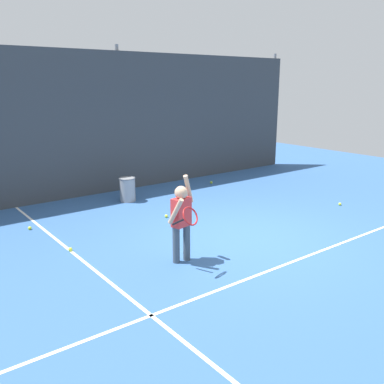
{
  "coord_description": "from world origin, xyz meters",
  "views": [
    {
      "loc": [
        -5.06,
        -5.18,
        2.7
      ],
      "look_at": [
        -0.75,
        0.49,
        0.85
      ],
      "focal_mm": 39.48,
      "sensor_mm": 36.0,
      "label": 1
    }
  ],
  "objects_px": {
    "tennis_ball_0": "(30,228)",
    "tennis_ball_1": "(70,249)",
    "tennis_ball_2": "(340,204)",
    "tennis_ball_4": "(166,216)",
    "ball_hopper": "(128,189)",
    "tennis_ball_5": "(211,182)",
    "tennis_player": "(182,217)"
  },
  "relations": [
    {
      "from": "tennis_ball_2",
      "to": "tennis_ball_5",
      "type": "bearing_deg",
      "value": 105.39
    },
    {
      "from": "tennis_ball_1",
      "to": "tennis_ball_5",
      "type": "bearing_deg",
      "value": 24.94
    },
    {
      "from": "tennis_ball_4",
      "to": "tennis_player",
      "type": "bearing_deg",
      "value": -117.68
    },
    {
      "from": "tennis_ball_2",
      "to": "tennis_ball_5",
      "type": "relative_size",
      "value": 1.0
    },
    {
      "from": "ball_hopper",
      "to": "tennis_ball_4",
      "type": "relative_size",
      "value": 8.52
    },
    {
      "from": "tennis_ball_0",
      "to": "tennis_ball_5",
      "type": "xyz_separation_m",
      "value": [
        5.16,
        0.82,
        0.0
      ]
    },
    {
      "from": "tennis_ball_0",
      "to": "tennis_ball_1",
      "type": "height_order",
      "value": "same"
    },
    {
      "from": "ball_hopper",
      "to": "tennis_ball_0",
      "type": "xyz_separation_m",
      "value": [
        -2.46,
        -0.65,
        -0.26
      ]
    },
    {
      "from": "tennis_ball_1",
      "to": "tennis_ball_2",
      "type": "relative_size",
      "value": 1.0
    },
    {
      "from": "tennis_player",
      "to": "ball_hopper",
      "type": "bearing_deg",
      "value": 60.49
    },
    {
      "from": "tennis_ball_0",
      "to": "tennis_ball_2",
      "type": "distance_m",
      "value": 6.63
    },
    {
      "from": "tennis_ball_2",
      "to": "tennis_ball_4",
      "type": "height_order",
      "value": "same"
    },
    {
      "from": "tennis_ball_4",
      "to": "tennis_ball_5",
      "type": "bearing_deg",
      "value": 33.38
    },
    {
      "from": "tennis_player",
      "to": "tennis_ball_5",
      "type": "bearing_deg",
      "value": 31.72
    },
    {
      "from": "tennis_ball_0",
      "to": "tennis_ball_4",
      "type": "height_order",
      "value": "same"
    },
    {
      "from": "tennis_ball_0",
      "to": "tennis_ball_4",
      "type": "bearing_deg",
      "value": -21.05
    },
    {
      "from": "ball_hopper",
      "to": "tennis_ball_2",
      "type": "height_order",
      "value": "ball_hopper"
    },
    {
      "from": "tennis_ball_0",
      "to": "tennis_player",
      "type": "bearing_deg",
      "value": -64.0
    },
    {
      "from": "tennis_ball_2",
      "to": "tennis_ball_4",
      "type": "bearing_deg",
      "value": 155.57
    },
    {
      "from": "tennis_ball_2",
      "to": "tennis_ball_0",
      "type": "bearing_deg",
      "value": 156.92
    },
    {
      "from": "ball_hopper",
      "to": "tennis_ball_2",
      "type": "distance_m",
      "value": 4.88
    },
    {
      "from": "ball_hopper",
      "to": "tennis_ball_1",
      "type": "bearing_deg",
      "value": -136.62
    },
    {
      "from": "tennis_ball_0",
      "to": "tennis_ball_4",
      "type": "xyz_separation_m",
      "value": [
        2.47,
        -0.95,
        0.0
      ]
    },
    {
      "from": "tennis_ball_1",
      "to": "tennis_ball_2",
      "type": "xyz_separation_m",
      "value": [
        5.89,
        -1.12,
        0.0
      ]
    },
    {
      "from": "ball_hopper",
      "to": "tennis_ball_2",
      "type": "relative_size",
      "value": 8.52
    },
    {
      "from": "ball_hopper",
      "to": "tennis_ball_1",
      "type": "height_order",
      "value": "ball_hopper"
    },
    {
      "from": "ball_hopper",
      "to": "tennis_ball_2",
      "type": "xyz_separation_m",
      "value": [
        3.64,
        -3.25,
        -0.26
      ]
    },
    {
      "from": "tennis_ball_0",
      "to": "tennis_ball_5",
      "type": "relative_size",
      "value": 1.0
    },
    {
      "from": "tennis_ball_0",
      "to": "tennis_ball_1",
      "type": "relative_size",
      "value": 1.0
    },
    {
      "from": "tennis_ball_0",
      "to": "tennis_ball_1",
      "type": "distance_m",
      "value": 1.5
    },
    {
      "from": "ball_hopper",
      "to": "tennis_ball_5",
      "type": "xyz_separation_m",
      "value": [
        2.7,
        0.17,
        -0.26
      ]
    },
    {
      "from": "tennis_ball_4",
      "to": "tennis_ball_5",
      "type": "height_order",
      "value": "same"
    }
  ]
}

